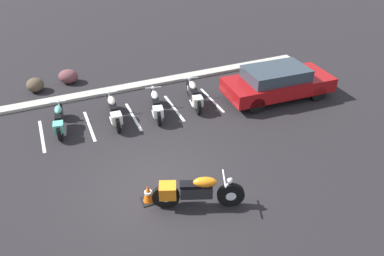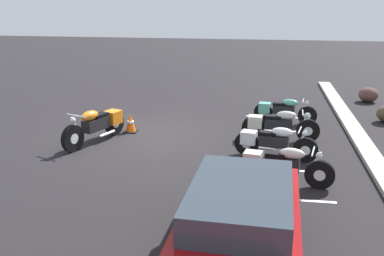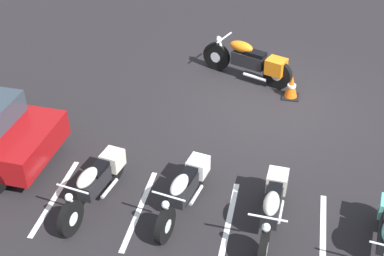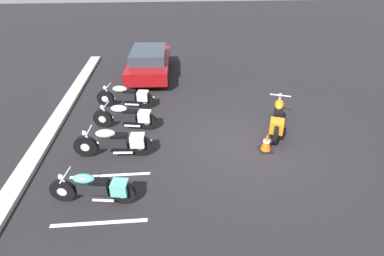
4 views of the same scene
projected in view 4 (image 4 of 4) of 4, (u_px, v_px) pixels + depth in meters
ground at (246, 144)px, 9.23m from camera, size 60.00×60.00×0.00m
motorcycle_orange_featured at (277, 117)px, 9.62m from camera, size 2.32×1.12×0.96m
parked_bike_0 at (96, 188)px, 6.89m from camera, size 0.64×2.02×0.80m
parked_bike_1 at (116, 142)px, 8.47m from camera, size 0.62×2.21×0.87m
parked_bike_2 at (127, 116)px, 9.81m from camera, size 0.74×2.11×0.84m
parked_bike_3 at (127, 96)px, 11.16m from camera, size 0.74×2.14×0.85m
car_red at (149, 62)px, 13.90m from camera, size 4.37×1.99×1.29m
concrete_curb at (37, 152)px, 8.76m from camera, size 18.00×0.50×0.12m
traffic_cone at (267, 143)px, 8.80m from camera, size 0.40×0.40×0.57m
stall_line_0 at (99, 223)px, 6.54m from camera, size 0.10×2.10×0.00m
stall_line_1 at (110, 175)px, 7.93m from camera, size 0.10×2.10×0.00m
stall_line_2 at (118, 142)px, 9.31m from camera, size 0.10×2.10×0.00m
stall_line_3 at (124, 117)px, 10.70m from camera, size 0.10×2.10×0.00m
stall_line_4 at (128, 98)px, 12.08m from camera, size 0.10×2.10×0.00m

